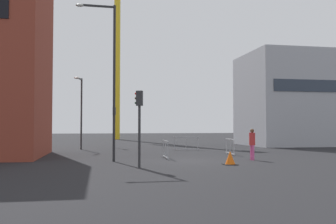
# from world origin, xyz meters

# --- Properties ---
(ground) EXTENTS (160.00, 160.00, 0.00)m
(ground) POSITION_xyz_m (0.00, 0.00, 0.00)
(ground) COLOR black
(office_block) EXTENTS (9.40, 8.29, 9.28)m
(office_block) POSITION_xyz_m (14.46, 14.81, 4.64)
(office_block) COLOR #A8AAB2
(office_block) RESTS_ON ground
(construction_crane) EXTENTS (6.91, 13.05, 27.39)m
(construction_crane) POSITION_xyz_m (-2.40, 34.52, 17.20)
(construction_crane) COLOR yellow
(construction_crane) RESTS_ON ground
(streetlamp_tall) EXTENTS (2.17, 0.24, 8.63)m
(streetlamp_tall) POSITION_xyz_m (-4.32, 0.34, 5.05)
(streetlamp_tall) COLOR #232326
(streetlamp_tall) RESTS_ON ground
(streetlamp_short) EXTENTS (0.62, 1.36, 5.93)m
(streetlamp_short) POSITION_xyz_m (-6.39, 11.38, 3.54)
(streetlamp_short) COLOR #2D2D30
(streetlamp_short) RESTS_ON ground
(traffic_light_corner) EXTENTS (0.30, 0.39, 3.62)m
(traffic_light_corner) POSITION_xyz_m (-3.55, 13.31, 2.45)
(traffic_light_corner) COLOR #2D2D30
(traffic_light_corner) RESTS_ON ground
(traffic_light_near) EXTENTS (0.39, 0.33, 3.59)m
(traffic_light_near) POSITION_xyz_m (-3.04, -2.89, 2.43)
(traffic_light_near) COLOR #2D2D30
(traffic_light_near) RESTS_ON ground
(pedestrian_walking) EXTENTS (0.34, 0.34, 1.79)m
(pedestrian_walking) POSITION_xyz_m (3.72, -0.21, 1.04)
(pedestrian_walking) COLOR #D14C8C
(pedestrian_walking) RESTS_ON ground
(safety_barrier_right_run) EXTENTS (2.11, 0.19, 1.08)m
(safety_barrier_right_run) POSITION_xyz_m (2.01, 8.91, 0.56)
(safety_barrier_right_run) COLOR #9EA0A5
(safety_barrier_right_run) RESTS_ON ground
(safety_barrier_rear) EXTENTS (0.26, 2.20, 1.08)m
(safety_barrier_rear) POSITION_xyz_m (3.86, 3.81, 0.56)
(safety_barrier_rear) COLOR #B2B5BA
(safety_barrier_rear) RESTS_ON ground
(safety_barrier_front) EXTENTS (0.14, 2.11, 1.08)m
(safety_barrier_front) POSITION_xyz_m (-0.99, 1.58, 0.56)
(safety_barrier_front) COLOR gray
(safety_barrier_front) RESTS_ON ground
(traffic_cone_striped) EXTENTS (0.68, 0.68, 0.69)m
(traffic_cone_striped) POSITION_xyz_m (1.60, -2.39, 0.32)
(traffic_cone_striped) COLOR black
(traffic_cone_striped) RESTS_ON ground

